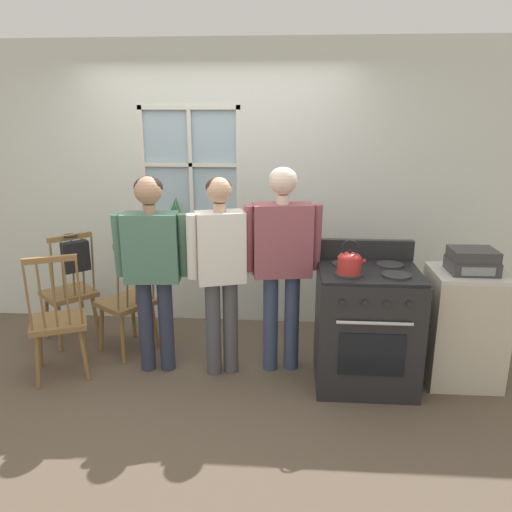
# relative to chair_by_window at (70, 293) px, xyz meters

# --- Properties ---
(ground_plane) EXTENTS (16.00, 16.00, 0.00)m
(ground_plane) POSITION_rel_chair_by_window_xyz_m (1.31, -0.80, -0.46)
(ground_plane) COLOR brown
(wall_back) EXTENTS (6.40, 0.16, 2.70)m
(wall_back) POSITION_rel_chair_by_window_xyz_m (1.33, 0.60, 0.88)
(wall_back) COLOR silver
(wall_back) RESTS_ON ground_plane
(chair_by_window) EXTENTS (0.58, 0.58, 1.04)m
(chair_by_window) POSITION_rel_chair_by_window_xyz_m (0.00, 0.00, 0.00)
(chair_by_window) COLOR olive
(chair_by_window) RESTS_ON ground_plane
(chair_near_wall) EXTENTS (0.57, 0.58, 1.04)m
(chair_near_wall) POSITION_rel_chair_by_window_xyz_m (0.60, -0.18, 0.00)
(chair_near_wall) COLOR olive
(chair_near_wall) RESTS_ON ground_plane
(chair_center_cluster) EXTENTS (0.55, 0.53, 1.04)m
(chair_center_cluster) POSITION_rel_chair_by_window_xyz_m (0.19, -0.64, 0.00)
(chair_center_cluster) COLOR olive
(chair_center_cluster) RESTS_ON ground_plane
(person_elderly_left) EXTENTS (0.58, 0.25, 1.59)m
(person_elderly_left) POSITION_rel_chair_by_window_xyz_m (0.93, -0.48, 0.52)
(person_elderly_left) COLOR #2D3347
(person_elderly_left) RESTS_ON ground_plane
(person_teen_center) EXTENTS (0.53, 0.31, 1.59)m
(person_teen_center) POSITION_rel_chair_by_window_xyz_m (1.47, -0.50, 0.49)
(person_teen_center) COLOR #4C4C51
(person_teen_center) RESTS_ON ground_plane
(person_adult_right) EXTENTS (0.61, 0.28, 1.66)m
(person_adult_right) POSITION_rel_chair_by_window_xyz_m (1.94, -0.40, 0.56)
(person_adult_right) COLOR #384766
(person_adult_right) RESTS_ON ground_plane
(stove) EXTENTS (0.75, 0.68, 1.08)m
(stove) POSITION_rel_chair_by_window_xyz_m (2.60, -0.57, 0.01)
(stove) COLOR #232326
(stove) RESTS_ON ground_plane
(kettle) EXTENTS (0.21, 0.17, 0.25)m
(kettle) POSITION_rel_chair_by_window_xyz_m (2.43, -0.70, 0.56)
(kettle) COLOR red
(kettle) RESTS_ON stove
(potted_plant) EXTENTS (0.11, 0.11, 0.26)m
(potted_plant) POSITION_rel_chair_by_window_xyz_m (0.90, 0.51, 0.66)
(potted_plant) COLOR #935B3D
(potted_plant) RESTS_ON wall_back
(handbag) EXTENTS (0.25, 0.25, 0.31)m
(handbag) POSITION_rel_chair_by_window_xyz_m (0.17, -0.16, 0.41)
(handbag) COLOR black
(handbag) RESTS_ON chair_by_window
(side_counter) EXTENTS (0.55, 0.50, 0.90)m
(side_counter) POSITION_rel_chair_by_window_xyz_m (3.36, -0.47, -0.01)
(side_counter) COLOR beige
(side_counter) RESTS_ON ground_plane
(stereo) EXTENTS (0.34, 0.29, 0.18)m
(stereo) POSITION_rel_chair_by_window_xyz_m (3.36, -0.50, 0.53)
(stereo) COLOR #38383A
(stereo) RESTS_ON side_counter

